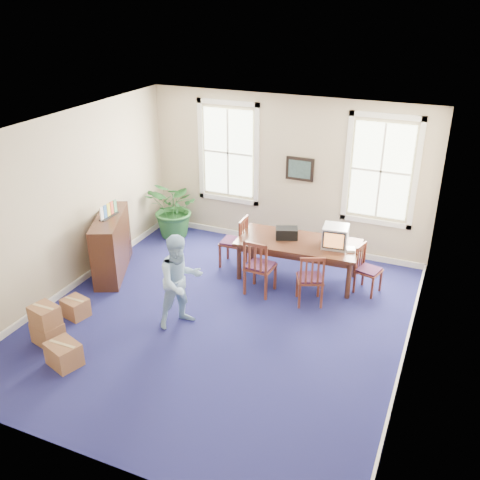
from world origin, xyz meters
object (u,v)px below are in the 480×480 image
at_px(crt_tv, 335,236).
at_px(chair_near_left, 260,266).
at_px(man, 180,281).
at_px(potted_plant, 176,209).
at_px(credenza, 111,243).
at_px(conference_table, 298,260).
at_px(cardboard_boxes, 59,323).

relative_size(crt_tv, chair_near_left, 0.45).
distance_m(man, potted_plant, 3.48).
bearing_deg(potted_plant, chair_near_left, -30.42).
bearing_deg(chair_near_left, credenza, 11.48).
relative_size(chair_near_left, credenza, 0.68).
xyz_separation_m(conference_table, cardboard_boxes, (-2.78, -3.44, -0.05)).
height_order(chair_near_left, cardboard_boxes, chair_near_left).
height_order(conference_table, chair_near_left, chair_near_left).
bearing_deg(man, credenza, 99.65).
bearing_deg(chair_near_left, man, 64.17).
xyz_separation_m(chair_near_left, man, (-0.81, -1.46, 0.26)).
distance_m(credenza, cardboard_boxes, 2.34).
distance_m(conference_table, cardboard_boxes, 4.43).
xyz_separation_m(credenza, cardboard_boxes, (0.59, -2.25, -0.29)).
bearing_deg(cardboard_boxes, crt_tv, 45.32).
relative_size(crt_tv, credenza, 0.30).
bearing_deg(conference_table, potted_plant, 162.84).
height_order(man, cardboard_boxes, man).
xyz_separation_m(crt_tv, cardboard_boxes, (-3.46, -3.49, -0.63)).
height_order(conference_table, cardboard_boxes, conference_table).
bearing_deg(chair_near_left, potted_plant, -27.16).
distance_m(crt_tv, man, 3.01).
xyz_separation_m(conference_table, potted_plant, (-3.06, 0.75, 0.28)).
xyz_separation_m(crt_tv, chair_near_left, (-1.14, -0.83, -0.44)).
xyz_separation_m(chair_near_left, cardboard_boxes, (-2.32, -2.67, -0.20)).
height_order(chair_near_left, man, man).
bearing_deg(crt_tv, credenza, -169.36).
xyz_separation_m(crt_tv, man, (-1.95, -2.29, -0.18)).
height_order(conference_table, potted_plant, potted_plant).
distance_m(conference_table, credenza, 3.59).
relative_size(man, credenza, 1.00).
bearing_deg(potted_plant, conference_table, -13.79).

